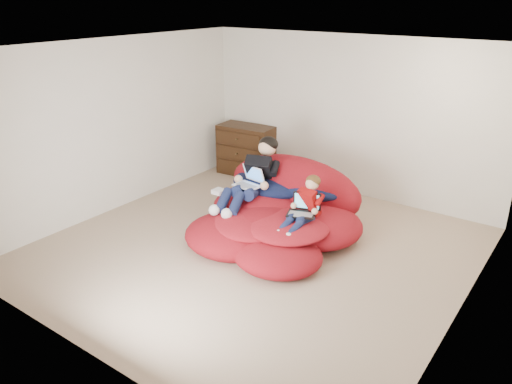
# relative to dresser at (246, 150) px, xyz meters

# --- Properties ---
(room_shell) EXTENTS (5.10, 5.10, 2.77)m
(room_shell) POSITION_rel_dresser_xyz_m (1.81, -2.24, -0.22)
(room_shell) COLOR tan
(room_shell) RESTS_ON ground
(dresser) EXTENTS (1.03, 0.60, 0.89)m
(dresser) POSITION_rel_dresser_xyz_m (0.00, 0.00, 0.00)
(dresser) COLOR #321E0D
(dresser) RESTS_ON ground
(beanbag_pile) EXTENTS (2.37, 2.40, 0.95)m
(beanbag_pile) POSITION_rel_dresser_xyz_m (1.73, -1.57, -0.17)
(beanbag_pile) COLOR maroon
(beanbag_pile) RESTS_ON ground
(cream_pillow) EXTENTS (0.39, 0.25, 0.25)m
(cream_pillow) POSITION_rel_dresser_xyz_m (1.18, -0.88, 0.18)
(cream_pillow) COLOR white
(cream_pillow) RESTS_ON beanbag_pile
(older_boy) EXTENTS (0.49, 1.31, 0.84)m
(older_boy) POSITION_rel_dresser_xyz_m (1.29, -1.54, 0.28)
(older_boy) COLOR black
(older_boy) RESTS_ON beanbag_pile
(younger_boy) EXTENTS (0.28, 0.82, 0.61)m
(younger_boy) POSITION_rel_dresser_xyz_m (2.28, -1.83, 0.16)
(younger_boy) COLOR #A20E0E
(younger_boy) RESTS_ON beanbag_pile
(laptop_white) EXTENTS (0.39, 0.37, 0.25)m
(laptop_white) POSITION_rel_dresser_xyz_m (1.29, -1.64, 0.20)
(laptop_white) COLOR white
(laptop_white) RESTS_ON older_boy
(laptop_black) EXTENTS (0.41, 0.39, 0.26)m
(laptop_black) POSITION_rel_dresser_xyz_m (2.28, -1.85, 0.11)
(laptop_black) COLOR black
(laptop_black) RESTS_ON younger_boy
(power_adapter) EXTENTS (0.16, 0.16, 0.06)m
(power_adapter) POSITION_rel_dresser_xyz_m (0.83, -1.77, -0.02)
(power_adapter) COLOR white
(power_adapter) RESTS_ON beanbag_pile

